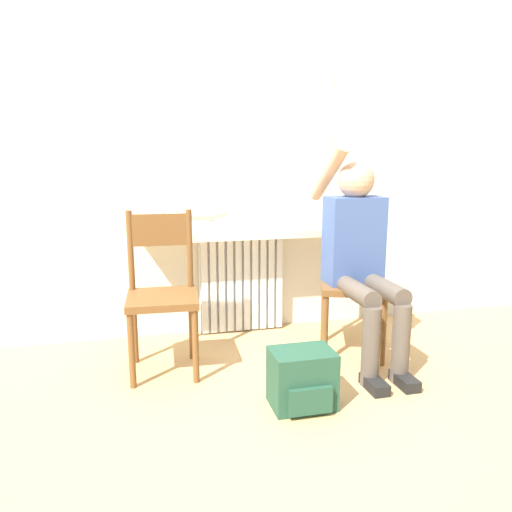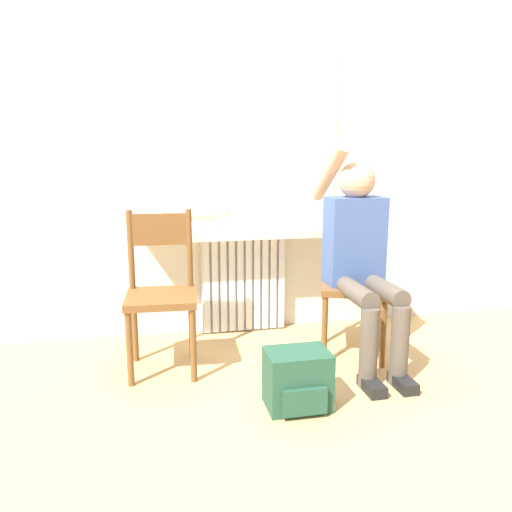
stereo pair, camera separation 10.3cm
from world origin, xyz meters
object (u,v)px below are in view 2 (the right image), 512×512
object	(u,v)px
chair_right	(354,280)
backpack	(298,380)
cat	(202,213)
chair_left	(161,290)
person	(360,251)

from	to	relation	value
chair_right	backpack	distance (m)	0.88
chair_right	backpack	xyz separation A→B (m)	(-0.54, -0.61, -0.33)
cat	backpack	xyz separation A→B (m)	(0.35, -1.04, -0.72)
chair_left	cat	distance (m)	0.64
chair_left	backpack	bearing A→B (deg)	-40.71
cat	backpack	bearing A→B (deg)	-71.13
chair_left	person	bearing A→B (deg)	-2.78
chair_left	chair_right	xyz separation A→B (m)	(1.18, -0.00, 0.00)
chair_left	cat	bearing A→B (deg)	59.21
chair_right	person	distance (m)	0.24
chair_left	person	xyz separation A→B (m)	(1.16, -0.12, 0.20)
person	backpack	bearing A→B (deg)	-136.76
chair_left	cat	size ratio (longest dim) A/B	1.82
backpack	person	bearing A→B (deg)	43.24
cat	backpack	size ratio (longest dim) A/B	1.64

